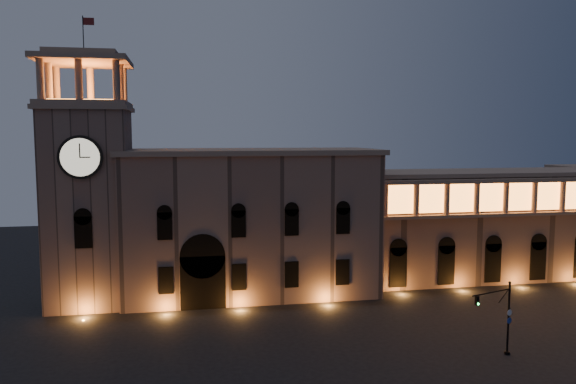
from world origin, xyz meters
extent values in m
plane|color=black|center=(0.00, 0.00, 0.00)|extent=(160.00, 160.00, 0.00)
cube|color=#785A4E|center=(-2.00, 22.00, 8.50)|extent=(30.00, 12.00, 17.00)
cube|color=#866D5C|center=(-2.00, 22.00, 17.30)|extent=(30.80, 12.80, 0.60)
cube|color=black|center=(-8.00, 16.60, 3.00)|extent=(5.00, 1.40, 6.00)
cylinder|color=black|center=(-8.00, 16.60, 6.00)|extent=(5.00, 1.40, 5.00)
cube|color=orange|center=(-8.00, 16.40, 2.80)|extent=(4.20, 0.20, 5.00)
cube|color=#785A4E|center=(-20.50, 21.00, 11.00)|extent=(9.00, 9.00, 22.00)
cube|color=#866D5C|center=(-20.50, 21.00, 22.25)|extent=(9.80, 9.80, 0.50)
cylinder|color=black|center=(-20.50, 16.32, 17.00)|extent=(4.60, 0.35, 4.60)
cylinder|color=beige|center=(-20.50, 16.18, 17.00)|extent=(4.00, 0.12, 4.00)
cube|color=#866D5C|center=(-20.50, 21.00, 22.75)|extent=(9.40, 9.40, 0.50)
cube|color=orange|center=(-20.50, 21.00, 23.05)|extent=(6.80, 6.80, 0.15)
cylinder|color=#866D5C|center=(-24.30, 17.20, 25.10)|extent=(0.76, 0.76, 4.20)
cylinder|color=#866D5C|center=(-20.50, 17.20, 25.10)|extent=(0.76, 0.76, 4.20)
cylinder|color=#866D5C|center=(-16.70, 17.20, 25.10)|extent=(0.76, 0.76, 4.20)
cylinder|color=#866D5C|center=(-24.30, 24.80, 25.10)|extent=(0.76, 0.76, 4.20)
cylinder|color=#866D5C|center=(-20.50, 24.80, 25.10)|extent=(0.76, 0.76, 4.20)
cylinder|color=#866D5C|center=(-16.70, 24.80, 25.10)|extent=(0.76, 0.76, 4.20)
cylinder|color=#866D5C|center=(-24.30, 21.00, 25.10)|extent=(0.76, 0.76, 4.20)
cylinder|color=#866D5C|center=(-16.70, 21.00, 25.10)|extent=(0.76, 0.76, 4.20)
cube|color=#866D5C|center=(-20.50, 21.00, 27.50)|extent=(9.80, 9.80, 0.60)
cube|color=#866D5C|center=(-20.50, 21.00, 28.10)|extent=(7.50, 7.50, 0.60)
cylinder|color=black|center=(-20.50, 21.00, 30.40)|extent=(0.10, 0.10, 4.00)
plane|color=#561819|center=(-19.90, 21.00, 31.80)|extent=(1.20, 0.00, 1.20)
cube|color=brown|center=(32.00, 24.00, 7.00)|extent=(40.00, 10.00, 14.00)
cube|color=#866D5C|center=(32.00, 24.00, 14.25)|extent=(40.60, 10.60, 0.50)
cube|color=#866D5C|center=(32.00, 18.50, 9.30)|extent=(40.00, 1.20, 0.40)
cube|color=#866D5C|center=(32.00, 18.50, 13.60)|extent=(40.00, 1.40, 0.50)
cube|color=orange|center=(32.00, 19.05, 11.50)|extent=(38.00, 0.15, 3.60)
cylinder|color=#866D5C|center=(14.00, 18.50, 11.50)|extent=(0.70, 0.70, 4.00)
cylinder|color=#866D5C|center=(18.00, 18.50, 11.50)|extent=(0.70, 0.70, 4.00)
cylinder|color=#866D5C|center=(22.00, 18.50, 11.50)|extent=(0.70, 0.70, 4.00)
cylinder|color=#866D5C|center=(26.00, 18.50, 11.50)|extent=(0.70, 0.70, 4.00)
cylinder|color=#866D5C|center=(30.00, 18.50, 11.50)|extent=(0.70, 0.70, 4.00)
cylinder|color=#866D5C|center=(34.00, 18.50, 11.50)|extent=(0.70, 0.70, 4.00)
cylinder|color=#866D5C|center=(38.00, 18.50, 11.50)|extent=(0.70, 0.70, 4.00)
cylinder|color=black|center=(18.00, -1.88, 3.20)|extent=(0.18, 0.18, 6.40)
cylinder|color=black|center=(18.00, -1.88, 0.14)|extent=(0.51, 0.51, 0.27)
sphere|color=black|center=(18.00, -1.88, 6.49)|extent=(0.26, 0.26, 0.26)
cylinder|color=black|center=(15.84, -2.62, 5.94)|extent=(4.36, 1.58, 0.11)
cube|color=black|center=(14.19, -3.18, 5.48)|extent=(0.34, 0.33, 0.78)
cylinder|color=#0CE53F|center=(14.24, -3.32, 5.23)|extent=(0.18, 0.12, 0.16)
cylinder|color=silver|center=(18.00, -2.02, 3.84)|extent=(0.53, 0.21, 0.55)
cylinder|color=navy|center=(18.00, -2.02, 3.11)|extent=(0.53, 0.21, 0.55)
camera|label=1|loc=(-9.85, -45.43, 19.42)|focal=35.00mm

